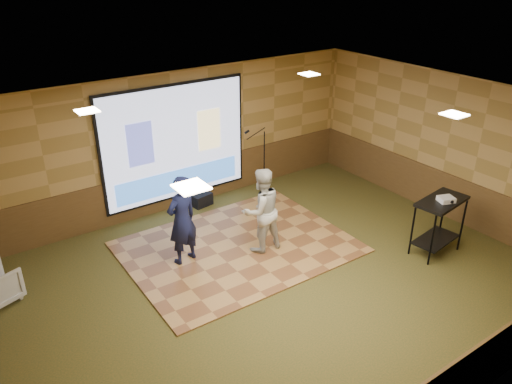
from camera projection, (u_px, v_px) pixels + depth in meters
ground at (272, 281)px, 8.64m from camera, size 9.00×9.00×0.00m
room_shell at (274, 170)px, 7.73m from camera, size 9.04×7.04×3.02m
wainscot_back at (178, 186)px, 11.00m from camera, size 9.00×0.04×0.95m
wainscot_right at (439, 192)px, 10.75m from camera, size 0.04×7.00×0.95m
projector_screen at (176, 144)px, 10.54m from camera, size 3.32×0.06×2.52m
downlight_nw at (87, 111)px, 7.54m from camera, size 0.32×0.32×0.02m
downlight_ne at (309, 74)px, 9.81m from camera, size 0.32×0.32×0.02m
downlight_sw at (191, 187)px, 5.11m from camera, size 0.32×0.32×0.02m
downlight_se at (454, 114)px, 7.38m from camera, size 0.32×0.32×0.02m
dance_floor at (238, 247)px, 9.60m from camera, size 4.19×3.21×0.03m
player_left at (182, 220)px, 8.80m from camera, size 0.68×0.52×1.68m
player_right at (261, 210)px, 9.18m from camera, size 0.82×0.65×1.64m
av_table at (440, 215)px, 9.14m from camera, size 1.05×0.55×1.10m
projector at (446, 199)px, 8.92m from camera, size 0.33×0.30×0.09m
mic_stand at (262, 176)px, 11.46m from camera, size 0.66×0.27×1.68m
duffel_bag at (202, 199)px, 11.17m from camera, size 0.48×0.36×0.28m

